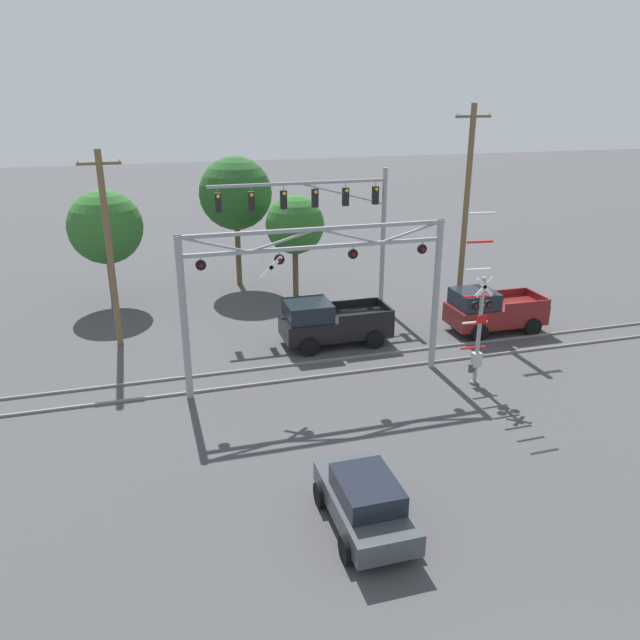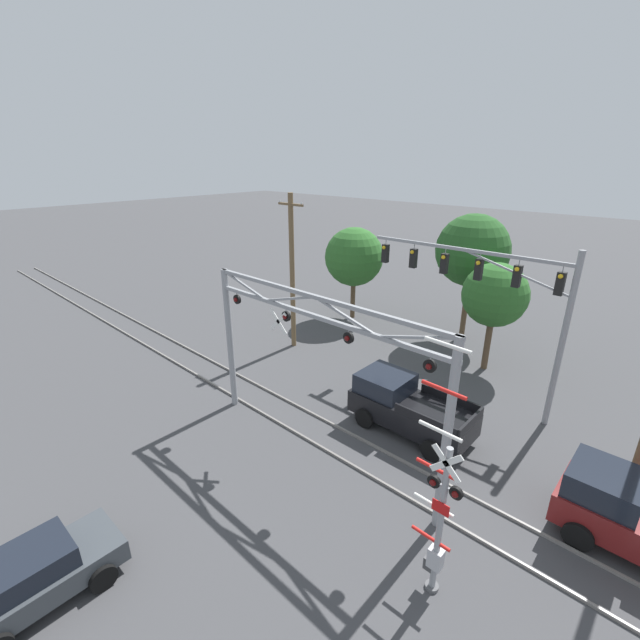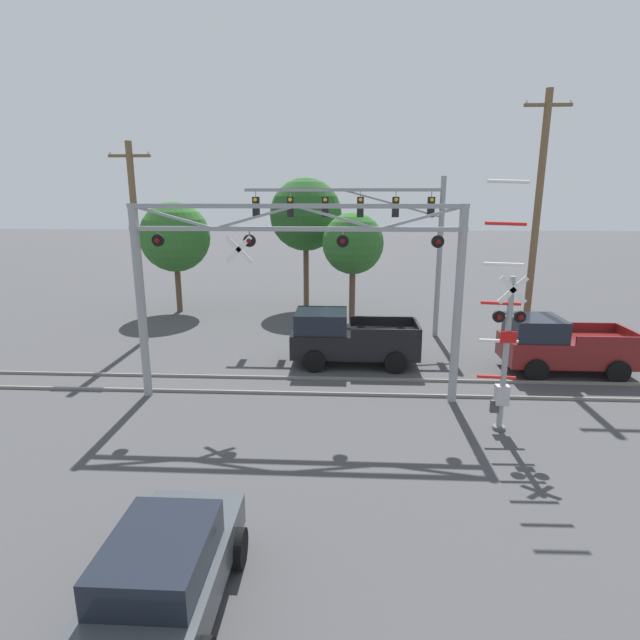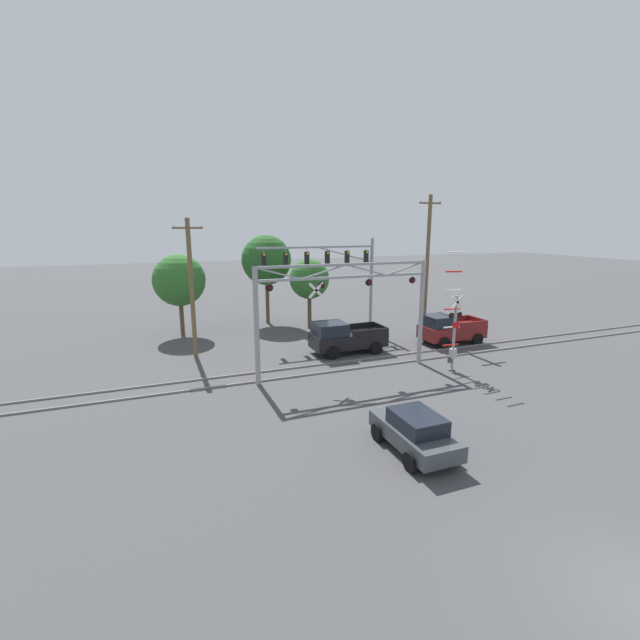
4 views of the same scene
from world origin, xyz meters
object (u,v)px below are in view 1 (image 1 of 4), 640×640
(crossing_gantry, at_px, (317,283))
(background_tree_far_right_verge, at_px, (105,227))
(sedan_waiting, at_px, (365,501))
(utility_pole_left, at_px, (109,248))
(background_tree_beyond_span, at_px, (295,225))
(pickup_truck_following, at_px, (491,310))
(utility_pole_right, at_px, (466,212))
(crossing_signal_mast, at_px, (478,328))
(traffic_signal_span, at_px, (334,213))
(background_tree_far_left_verge, at_px, (236,194))
(pickup_truck_lead, at_px, (330,322))

(crossing_gantry, bearing_deg, background_tree_far_right_verge, 122.99)
(crossing_gantry, xyz_separation_m, sedan_waiting, (-1.21, -8.92, -3.32))
(utility_pole_left, distance_m, background_tree_beyond_span, 10.66)
(pickup_truck_following, distance_m, utility_pole_right, 4.98)
(sedan_waiting, height_order, utility_pole_right, utility_pole_right)
(crossing_signal_mast, bearing_deg, sedan_waiting, -135.75)
(pickup_truck_following, xyz_separation_m, utility_pole_right, (-0.43, 2.45, 4.31))
(traffic_signal_span, distance_m, background_tree_far_left_verge, 7.41)
(crossing_signal_mast, height_order, background_tree_beyond_span, crossing_signal_mast)
(crossing_gantry, height_order, sedan_waiting, crossing_gantry)
(sedan_waiting, height_order, background_tree_beyond_span, background_tree_beyond_span)
(background_tree_far_left_verge, relative_size, background_tree_far_right_verge, 1.21)
(crossing_signal_mast, relative_size, background_tree_beyond_span, 1.22)
(sedan_waiting, distance_m, utility_pole_left, 16.91)
(crossing_gantry, height_order, background_tree_beyond_span, crossing_gantry)
(pickup_truck_following, relative_size, background_tree_far_left_verge, 0.61)
(background_tree_far_left_verge, distance_m, background_tree_far_right_verge, 7.50)
(pickup_truck_lead, distance_m, background_tree_far_right_verge, 13.41)
(crossing_gantry, relative_size, pickup_truck_lead, 2.09)
(pickup_truck_following, relative_size, utility_pole_right, 0.44)
(sedan_waiting, height_order, background_tree_far_right_verge, background_tree_far_right_verge)
(crossing_gantry, distance_m, pickup_truck_lead, 5.01)
(crossing_gantry, distance_m, utility_pole_right, 10.72)
(crossing_gantry, xyz_separation_m, traffic_signal_span, (3.17, 7.88, 1.10))
(background_tree_far_left_verge, bearing_deg, utility_pole_left, -130.99)
(pickup_truck_lead, bearing_deg, pickup_truck_following, -4.30)
(background_tree_far_left_verge, xyz_separation_m, background_tree_far_right_verge, (-7.19, -1.79, -1.16))
(pickup_truck_following, relative_size, sedan_waiting, 1.19)
(pickup_truck_lead, height_order, pickup_truck_following, same)
(traffic_signal_span, bearing_deg, utility_pole_left, -171.59)
(pickup_truck_following, bearing_deg, background_tree_far_left_verge, 133.06)
(utility_pole_left, relative_size, background_tree_far_right_verge, 1.41)
(pickup_truck_following, distance_m, background_tree_far_right_verge, 20.16)
(utility_pole_right, xyz_separation_m, background_tree_beyond_span, (-7.25, 5.58, -1.33))
(pickup_truck_lead, bearing_deg, background_tree_beyond_span, 88.13)
(sedan_waiting, relative_size, background_tree_far_left_verge, 0.51)
(pickup_truck_following, xyz_separation_m, background_tree_beyond_span, (-7.68, 8.03, 2.99))
(background_tree_beyond_span, bearing_deg, sedan_waiting, -98.86)
(crossing_signal_mast, xyz_separation_m, background_tree_far_left_verge, (-6.74, 16.10, 3.05))
(sedan_waiting, relative_size, utility_pole_right, 0.37)
(sedan_waiting, height_order, utility_pole_left, utility_pole_left)
(utility_pole_left, bearing_deg, utility_pole_right, -2.84)
(background_tree_beyond_span, height_order, background_tree_far_right_verge, background_tree_far_right_verge)
(traffic_signal_span, xyz_separation_m, background_tree_beyond_span, (-1.27, 3.15, -1.18))
(crossing_signal_mast, distance_m, traffic_signal_span, 10.63)
(crossing_gantry, bearing_deg, pickup_truck_lead, 65.22)
(crossing_gantry, height_order, crossing_signal_mast, crossing_signal_mast)
(crossing_signal_mast, xyz_separation_m, utility_pole_right, (3.23, 7.43, 3.01))
(background_tree_beyond_span, relative_size, background_tree_far_left_verge, 0.76)
(background_tree_far_left_verge, bearing_deg, crossing_signal_mast, -67.30)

